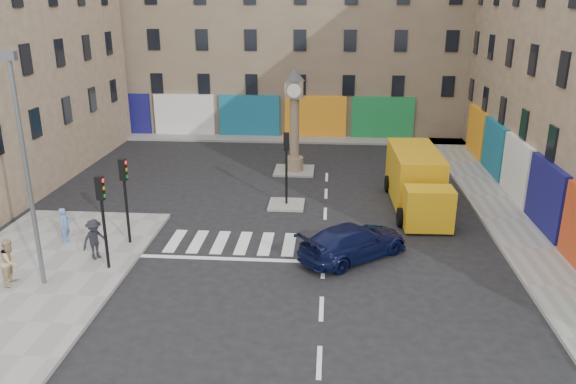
# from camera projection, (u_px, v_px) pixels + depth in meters

# --- Properties ---
(ground) EXTENTS (120.00, 120.00, 0.00)m
(ground) POSITION_uv_depth(u_px,v_px,m) (323.00, 281.00, 21.04)
(ground) COLOR black
(ground) RESTS_ON ground
(sidewalk_left) EXTENTS (7.00, 16.00, 0.15)m
(sidewalk_left) POSITION_uv_depth(u_px,v_px,m) (12.00, 295.00, 19.93)
(sidewalk_left) COLOR gray
(sidewalk_left) RESTS_ON ground
(sidewalk_right) EXTENTS (2.60, 30.00, 0.15)m
(sidewalk_right) POSITION_uv_depth(u_px,v_px,m) (490.00, 197.00, 29.81)
(sidewalk_right) COLOR gray
(sidewalk_right) RESTS_ON ground
(sidewalk_far) EXTENTS (32.00, 2.40, 0.15)m
(sidewalk_far) POSITION_uv_depth(u_px,v_px,m) (275.00, 138.00, 42.23)
(sidewalk_far) COLOR gray
(sidewalk_far) RESTS_ON ground
(island_near) EXTENTS (1.80, 1.80, 0.12)m
(island_near) POSITION_uv_depth(u_px,v_px,m) (286.00, 204.00, 28.71)
(island_near) COLOR gray
(island_near) RESTS_ON ground
(island_far) EXTENTS (2.40, 2.40, 0.12)m
(island_far) POSITION_uv_depth(u_px,v_px,m) (294.00, 171.00, 34.36)
(island_far) COLOR gray
(island_far) RESTS_ON ground
(building_far) EXTENTS (32.00, 10.00, 17.00)m
(building_far) POSITION_uv_depth(u_px,v_px,m) (281.00, 19.00, 44.95)
(building_far) COLOR #7D6B53
(building_far) RESTS_ON ground
(traffic_light_left_near) EXTENTS (0.28, 0.22, 3.70)m
(traffic_light_left_near) POSITION_uv_depth(u_px,v_px,m) (102.00, 208.00, 20.98)
(traffic_light_left_near) COLOR black
(traffic_light_left_near) RESTS_ON sidewalk_left
(traffic_light_left_far) EXTENTS (0.28, 0.22, 3.70)m
(traffic_light_left_far) POSITION_uv_depth(u_px,v_px,m) (125.00, 188.00, 23.24)
(traffic_light_left_far) COLOR black
(traffic_light_left_far) RESTS_ON sidewalk_left
(traffic_light_island) EXTENTS (0.28, 0.22, 3.70)m
(traffic_light_island) POSITION_uv_depth(u_px,v_px,m) (286.00, 157.00, 27.88)
(traffic_light_island) COLOR black
(traffic_light_island) RESTS_ON island_near
(lamp_post) EXTENTS (0.50, 0.25, 8.30)m
(lamp_post) POSITION_uv_depth(u_px,v_px,m) (25.00, 161.00, 19.09)
(lamp_post) COLOR #595B60
(lamp_post) RESTS_ON sidewalk_left
(clock_pillar) EXTENTS (1.20, 1.20, 6.10)m
(clock_pillar) POSITION_uv_depth(u_px,v_px,m) (294.00, 114.00, 33.22)
(clock_pillar) COLOR #9B8265
(clock_pillar) RESTS_ON island_far
(navy_sedan) EXTENTS (4.99, 4.63, 1.41)m
(navy_sedan) POSITION_uv_depth(u_px,v_px,m) (354.00, 242.00, 22.74)
(navy_sedan) COLOR black
(navy_sedan) RESTS_ON ground
(yellow_van) EXTENTS (2.71, 7.53, 2.72)m
(yellow_van) POSITION_uv_depth(u_px,v_px,m) (416.00, 180.00, 28.33)
(yellow_van) COLOR gold
(yellow_van) RESTS_ON ground
(pedestrian_blue) EXTENTS (0.39, 0.58, 1.55)m
(pedestrian_blue) POSITION_uv_depth(u_px,v_px,m) (65.00, 225.00, 23.80)
(pedestrian_blue) COLOR #5379BF
(pedestrian_blue) RESTS_ON sidewalk_left
(pedestrian_tan) EXTENTS (0.68, 0.86, 1.76)m
(pedestrian_tan) POSITION_uv_depth(u_px,v_px,m) (11.00, 261.00, 20.30)
(pedestrian_tan) COLOR tan
(pedestrian_tan) RESTS_ON sidewalk_left
(pedestrian_dark) EXTENTS (1.13, 1.24, 1.67)m
(pedestrian_dark) POSITION_uv_depth(u_px,v_px,m) (95.00, 239.00, 22.29)
(pedestrian_dark) COLOR black
(pedestrian_dark) RESTS_ON sidewalk_left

